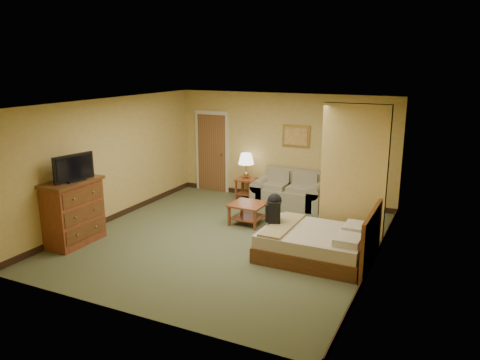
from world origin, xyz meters
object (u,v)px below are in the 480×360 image
Objects in this scene: loveseat at (289,194)px; dresser at (74,212)px; bed at (318,243)px; coffee_table at (248,209)px.

dresser is at bearing -125.17° from loveseat.
loveseat is at bearing 54.83° from dresser.
dresser reaches higher than loveseat.
bed reaches higher than loveseat.
coffee_table is 0.37× the size of bed.
loveseat is 0.88× the size of bed.
bed is at bearing 16.81° from dresser.
loveseat reaches higher than coffee_table.
coffee_table is 0.58× the size of dresser.
loveseat is 1.62m from coffee_table.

